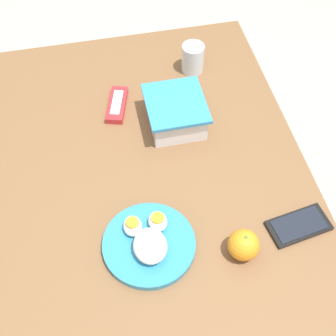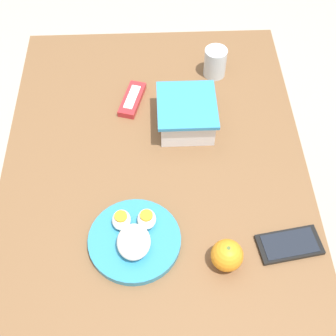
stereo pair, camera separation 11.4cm
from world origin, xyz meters
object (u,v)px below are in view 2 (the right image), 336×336
at_px(food_container, 186,115).
at_px(drinking_glass, 215,62).
at_px(orange_fruit, 227,255).
at_px(candy_bar, 132,99).
at_px(cell_phone, 289,245).
at_px(rice_plate, 134,238).

distance_m(food_container, drinking_glass, 0.22).
bearing_deg(drinking_glass, orange_fruit, -3.22).
relative_size(orange_fruit, drinking_glass, 0.81).
relative_size(candy_bar, cell_phone, 0.90).
relative_size(food_container, cell_phone, 1.11).
bearing_deg(drinking_glass, candy_bar, -66.35).
distance_m(rice_plate, cell_phone, 0.35).
bearing_deg(rice_plate, drinking_glass, 156.87).
relative_size(food_container, candy_bar, 1.23).
bearing_deg(candy_bar, food_container, 58.10).
bearing_deg(drinking_glass, cell_phone, 11.30).
height_order(cell_phone, drinking_glass, drinking_glass).
height_order(candy_bar, cell_phone, candy_bar).
distance_m(food_container, rice_plate, 0.38).
height_order(orange_fruit, cell_phone, orange_fruit).
height_order(orange_fruit, rice_plate, orange_fruit).
xyz_separation_m(food_container, drinking_glass, (-0.20, 0.10, 0.01)).
relative_size(rice_plate, candy_bar, 1.53).
bearing_deg(drinking_glass, food_container, -26.02).
distance_m(orange_fruit, rice_plate, 0.21).
bearing_deg(food_container, candy_bar, -121.90).
distance_m(cell_phone, drinking_glass, 0.58).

